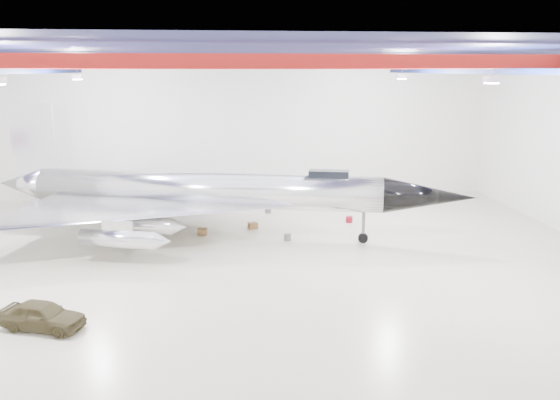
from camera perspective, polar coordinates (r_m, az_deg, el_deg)
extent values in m
plane|color=beige|center=(30.30, -3.04, -6.06)|extent=(40.00, 40.00, 0.00)
plane|color=silver|center=(43.81, -4.10, 7.36)|extent=(40.00, 0.00, 40.00)
plane|color=#0A0F38|center=(28.59, -3.32, 15.22)|extent=(40.00, 40.00, 0.00)
cube|color=maroon|center=(19.59, -2.10, 14.32)|extent=(39.50, 0.25, 0.50)
cube|color=maroon|center=(25.58, -3.00, 14.09)|extent=(39.50, 0.25, 0.50)
cube|color=maroon|center=(31.57, -3.56, 13.95)|extent=(39.50, 0.25, 0.50)
cube|color=maroon|center=(37.57, -3.94, 13.85)|extent=(39.50, 0.25, 0.50)
cube|color=#0B1645|center=(30.49, -27.00, 12.02)|extent=(0.25, 29.50, 0.40)
cube|color=#0B1645|center=(31.48, 19.67, 12.68)|extent=(0.25, 29.50, 0.40)
cube|color=silver|center=(25.21, 21.26, 11.64)|extent=(0.55, 0.55, 0.25)
cube|color=silver|center=(35.63, -20.40, 11.97)|extent=(0.55, 0.55, 0.25)
cube|color=silver|center=(36.34, 12.61, 12.48)|extent=(0.55, 0.55, 0.25)
cylinder|color=silver|center=(33.66, -7.66, 1.09)|extent=(21.13, 7.18, 2.12)
cone|color=black|center=(32.69, 15.36, 0.35)|extent=(5.67, 3.34, 2.12)
cone|color=silver|center=(38.78, -25.32, 1.54)|extent=(3.60, 2.83, 2.12)
cube|color=silver|center=(37.79, -24.38, 5.61)|extent=(2.92, 0.84, 4.78)
cube|color=black|center=(32.23, 5.12, 2.63)|extent=(2.47, 1.39, 0.53)
cylinder|color=silver|center=(29.82, -16.54, -3.93)|extent=(4.15, 1.90, 0.96)
cylinder|color=silver|center=(32.14, -14.60, -2.56)|extent=(4.15, 1.90, 0.96)
cylinder|color=silver|center=(37.90, -10.93, 0.04)|extent=(4.15, 1.90, 0.96)
cylinder|color=silver|center=(40.35, -9.72, 0.91)|extent=(4.15, 1.90, 0.96)
cylinder|color=#59595B|center=(32.92, 8.71, -2.85)|extent=(0.19, 0.19, 1.91)
cylinder|color=black|center=(33.11, 8.67, -3.95)|extent=(0.63, 0.37, 0.59)
cylinder|color=#59595B|center=(33.17, -15.89, -3.10)|extent=(0.19, 0.19, 1.91)
cylinder|color=black|center=(33.35, -15.82, -4.19)|extent=(0.63, 0.37, 0.59)
cylinder|color=#59595B|center=(37.89, -12.68, -0.87)|extent=(0.19, 0.19, 1.91)
cylinder|color=black|center=(38.06, -12.63, -1.83)|extent=(0.63, 0.37, 0.59)
imported|color=#3D361E|center=(24.13, -23.55, -10.98)|extent=(3.66, 2.41, 1.16)
cube|color=olive|center=(35.18, -15.22, -3.44)|extent=(0.62, 0.55, 0.36)
cylinder|color=#59595B|center=(33.23, 0.80, -3.91)|extent=(0.49, 0.49, 0.39)
cube|color=olive|center=(35.69, -2.85, -2.69)|extent=(0.69, 0.62, 0.40)
cylinder|color=maroon|center=(37.40, 7.24, -2.02)|extent=(0.48, 0.48, 0.42)
cube|color=olive|center=(34.74, -8.11, -3.27)|extent=(0.62, 0.53, 0.39)
cylinder|color=#59595B|center=(39.58, -1.27, -1.06)|extent=(0.54, 0.54, 0.40)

